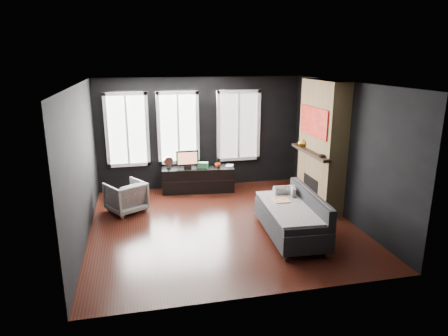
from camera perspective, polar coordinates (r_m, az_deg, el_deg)
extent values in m
plane|color=black|center=(7.88, -0.24, -8.00)|extent=(5.00, 5.00, 0.00)
plane|color=white|center=(7.23, -0.26, 12.01)|extent=(5.00, 5.00, 0.00)
cube|color=black|center=(9.84, -3.36, 5.01)|extent=(5.00, 0.02, 2.70)
cube|color=black|center=(7.34, -19.68, 0.46)|extent=(0.02, 5.00, 2.70)
cube|color=black|center=(8.32, 16.83, 2.41)|extent=(0.02, 5.00, 2.70)
cube|color=gray|center=(7.81, 9.77, -3.75)|extent=(0.13, 0.31, 0.30)
imported|color=white|center=(8.61, -13.85, -3.81)|extent=(0.93, 0.92, 0.72)
imported|color=#D04518|center=(9.60, -0.91, 0.51)|extent=(0.14, 0.11, 0.13)
imported|color=#BEAA96|center=(9.69, 0.28, 0.98)|extent=(0.17, 0.08, 0.24)
cube|color=#337A48|center=(9.57, -3.02, 0.44)|extent=(0.27, 0.21, 0.13)
imported|color=gold|center=(9.05, 11.11, 3.63)|extent=(0.24, 0.25, 0.19)
cylinder|color=black|center=(8.18, 13.85, 1.70)|extent=(0.13, 0.13, 0.04)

